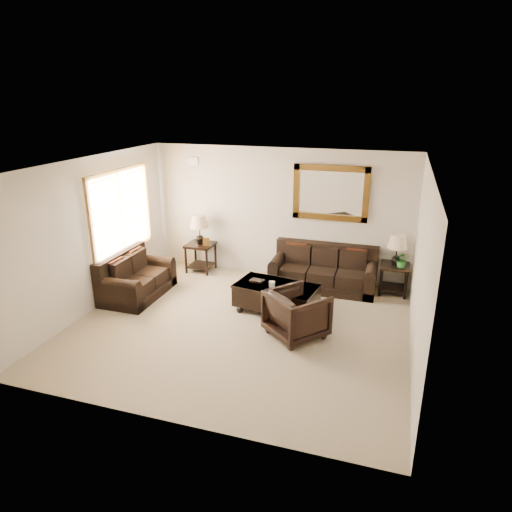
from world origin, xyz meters
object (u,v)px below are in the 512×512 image
(sofa, at_px, (324,272))
(armchair, at_px, (297,312))
(end_table_right, at_px, (396,256))
(coffee_table, at_px, (276,295))
(loveseat, at_px, (135,280))
(end_table_left, at_px, (200,235))

(sofa, xyz_separation_m, armchair, (-0.08, -2.11, 0.12))
(end_table_right, xyz_separation_m, coffee_table, (-1.98, -1.42, -0.47))
(sofa, xyz_separation_m, loveseat, (-3.40, -1.50, 0.01))
(loveseat, bearing_deg, end_table_right, -71.38)
(end_table_left, xyz_separation_m, armchair, (2.65, -2.19, -0.40))
(end_table_left, xyz_separation_m, coffee_table, (2.10, -1.41, -0.52))
(end_table_left, bearing_deg, end_table_right, 0.22)
(end_table_right, xyz_separation_m, armchair, (-1.43, -2.21, -0.36))
(loveseat, bearing_deg, sofa, -66.14)
(end_table_left, bearing_deg, coffee_table, -33.84)
(sofa, distance_m, end_table_left, 2.77)
(loveseat, distance_m, end_table_right, 5.04)
(sofa, height_order, end_table_right, end_table_right)
(coffee_table, bearing_deg, armchair, -46.11)
(sofa, xyz_separation_m, end_table_right, (1.36, 0.10, 0.47))
(sofa, bearing_deg, coffee_table, -115.35)
(loveseat, height_order, end_table_right, end_table_right)
(sofa, height_order, coffee_table, sofa)
(end_table_right, bearing_deg, loveseat, -161.38)
(loveseat, height_order, armchair, loveseat)
(loveseat, xyz_separation_m, end_table_left, (0.68, 1.59, 0.51))
(sofa, relative_size, armchair, 2.45)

